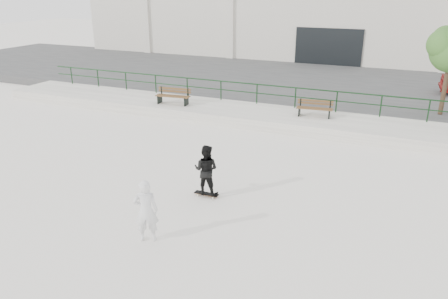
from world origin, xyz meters
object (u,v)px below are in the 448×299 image
at_px(bench_right, 315,108).
at_px(seated_skater, 146,211).
at_px(bench_left, 173,96).
at_px(skateboard, 206,194).
at_px(standing_skater, 206,170).

xyz_separation_m(bench_right, seated_skater, (-1.77, -11.32, -0.02)).
xyz_separation_m(bench_left, seated_skater, (5.31, -10.68, -0.06)).
bearing_deg(bench_left, seated_skater, -69.11).
height_order(skateboard, seated_skater, seated_skater).
bearing_deg(skateboard, seated_skater, -96.55).
distance_m(bench_left, seated_skater, 11.92).
height_order(bench_left, bench_right, bench_left).
bearing_deg(bench_right, skateboard, -106.45).
bearing_deg(standing_skater, bench_left, -59.11).
relative_size(bench_right, seated_skater, 0.99).
distance_m(standing_skater, seated_skater, 2.88).
xyz_separation_m(standing_skater, seated_skater, (-0.31, -2.87, -0.05)).
bearing_deg(skateboard, standing_skater, -0.46).
height_order(bench_right, skateboard, bench_right).
bearing_deg(bench_right, bench_left, 178.60).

